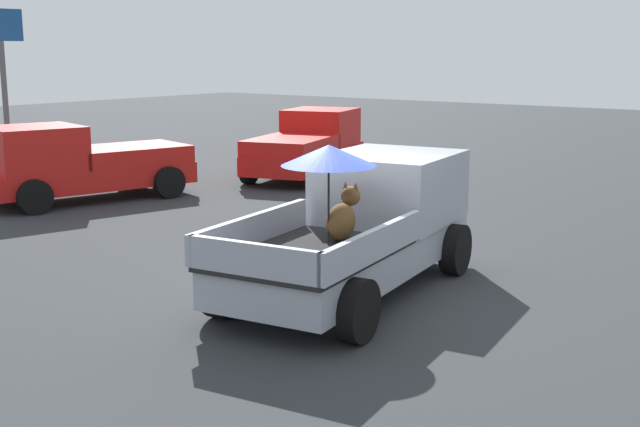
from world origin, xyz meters
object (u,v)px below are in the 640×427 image
motel_sign (2,57)px  pickup_truck_red (79,164)px  pickup_truck_main (364,223)px  pickup_truck_far (308,145)px

motel_sign → pickup_truck_red: bearing=-107.8°
pickup_truck_main → motel_sign: (3.70, 14.91, 2.30)m
pickup_truck_main → motel_sign: motel_sign is taller
pickup_truck_main → motel_sign: size_ratio=1.14×
pickup_truck_red → pickup_truck_far: (6.21, -1.94, 0.00)m
pickup_truck_main → pickup_truck_red: pickup_truck_main is taller
pickup_truck_far → motel_sign: motel_sign is taller
pickup_truck_main → motel_sign: 15.53m
pickup_truck_far → motel_sign: 9.12m
pickup_truck_far → motel_sign: bearing=104.0°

